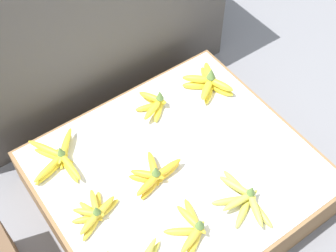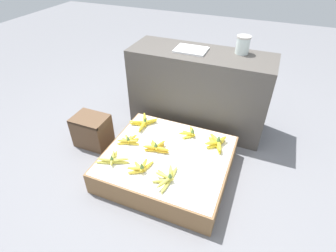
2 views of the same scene
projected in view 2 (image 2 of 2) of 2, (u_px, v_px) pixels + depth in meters
ground_plane at (167, 171)px, 2.20m from camera, size 10.00×10.00×0.00m
display_platform at (167, 163)px, 2.14m from camera, size 0.97×0.87×0.20m
back_vendor_table at (198, 90)px, 2.53m from camera, size 1.31×0.46×0.76m
wooden_crate at (92, 131)px, 2.40m from camera, size 0.31×0.23×0.29m
banana_bunch_front_left at (113, 160)px, 1.99m from camera, size 0.25×0.19×0.09m
banana_bunch_front_midleft at (141, 167)px, 1.93m from camera, size 0.16×0.20×0.10m
banana_bunch_front_midright at (167, 178)px, 1.85m from camera, size 0.16×0.27×0.09m
banana_bunch_middle_left at (129, 140)px, 2.18m from camera, size 0.19×0.15×0.09m
banana_bunch_middle_midleft at (156, 147)px, 2.10m from camera, size 0.22×0.15×0.10m
banana_bunch_back_left at (144, 123)px, 2.37m from camera, size 0.24×0.27×0.09m
banana_bunch_back_midright at (190, 133)px, 2.25m from camera, size 0.14×0.18×0.10m
banana_bunch_back_right at (217, 143)px, 2.14m from camera, size 0.17×0.21×0.11m
glass_jar at (243, 45)px, 2.24m from camera, size 0.12×0.12×0.15m
foam_tray_white at (191, 50)px, 2.32m from camera, size 0.28×0.21×0.02m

